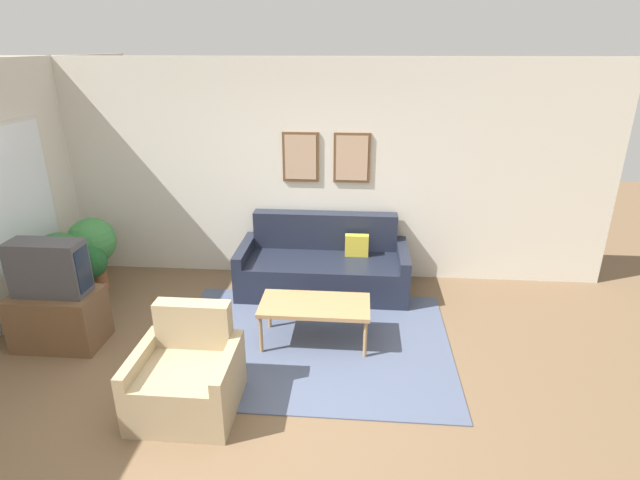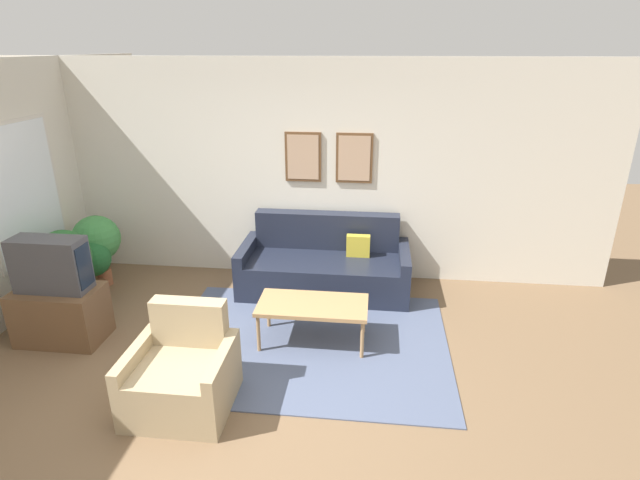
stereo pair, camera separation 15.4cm
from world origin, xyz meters
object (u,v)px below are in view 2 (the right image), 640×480
at_px(potted_plant_tall, 64,260).
at_px(coffee_table, 313,307).
at_px(couch, 325,266).
at_px(tv, 51,265).
at_px(armchair, 182,375).

bearing_deg(potted_plant_tall, coffee_table, -8.24).
xyz_separation_m(couch, coffee_table, (0.00, -1.20, 0.10)).
bearing_deg(coffee_table, tv, -174.79).
bearing_deg(tv, armchair, -27.34).
bearing_deg(couch, armchair, -112.76).
bearing_deg(armchair, coffee_table, 68.98).
bearing_deg(coffee_table, potted_plant_tall, 171.76).
distance_m(tv, armchair, 1.86).
relative_size(coffee_table, tv, 1.54).
xyz_separation_m(tv, armchair, (1.58, -0.82, -0.55)).
xyz_separation_m(coffee_table, potted_plant_tall, (-2.84, 0.41, 0.19)).
height_order(coffee_table, tv, tv).
bearing_deg(couch, potted_plant_tall, -164.39).
bearing_deg(potted_plant_tall, tv, -64.20).
relative_size(armchair, potted_plant_tall, 0.90).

